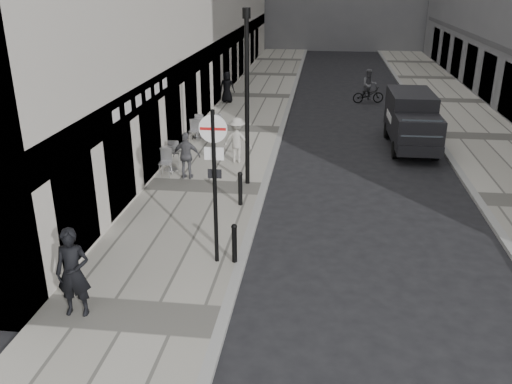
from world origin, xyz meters
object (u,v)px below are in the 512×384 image
sign_post (214,168)px  cyclist (369,90)px  walking_man (73,273)px  lamppost (247,91)px  panel_van (412,118)px

sign_post → cyclist: bearing=75.5°
walking_man → lamppost: lamppost is taller
lamppost → panel_van: size_ratio=1.20×
walking_man → lamppost: (2.49, 8.17, 2.23)m
sign_post → lamppost: size_ratio=0.67×
sign_post → panel_van: bearing=60.5°
walking_man → lamppost: size_ratio=0.34×
sign_post → lamppost: lamppost is taller
walking_man → sign_post: bearing=41.5°
panel_van → cyclist: panel_van is taller
lamppost → cyclist: 15.16m
walking_man → panel_van: bearing=52.6°
sign_post → cyclist: (5.04, 19.63, -1.85)m
walking_man → panel_van: 16.17m
cyclist → panel_van: bearing=-95.3°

